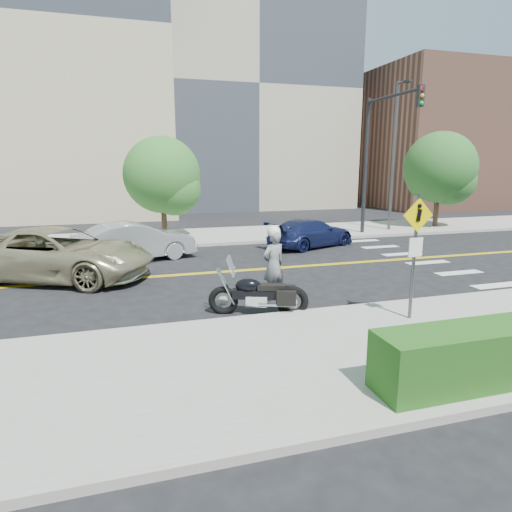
{
  "coord_description": "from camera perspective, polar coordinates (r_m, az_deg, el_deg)",
  "views": [
    {
      "loc": [
        -2.12,
        -14.67,
        3.79
      ],
      "look_at": [
        1.27,
        -3.08,
        1.2
      ],
      "focal_mm": 30.0,
      "sensor_mm": 36.0,
      "label": 1
    }
  ],
  "objects": [
    {
      "name": "sidewalk_far",
      "position": [
        22.58,
        -10.69,
        2.42
      ],
      "size": [
        60.0,
        5.0,
        0.15
      ],
      "primitive_type": "cube",
      "color": "#9E9B91",
      "rests_on": "ground_plane"
    },
    {
      "name": "building_mid",
      "position": [
        42.37,
        -2.45,
        20.52
      ],
      "size": [
        18.0,
        14.0,
        20.0
      ],
      "primitive_type": "cube",
      "color": "#A39984",
      "rests_on": "ground_plane"
    },
    {
      "name": "sidewalk_near",
      "position": [
        8.35,
        0.15,
        -14.31
      ],
      "size": [
        60.0,
        5.0,
        0.15
      ],
      "primitive_type": "cube",
      "color": "#9E9B91",
      "rests_on": "ground_plane"
    },
    {
      "name": "pedestrian_sign",
      "position": [
        10.63,
        20.48,
        1.44
      ],
      "size": [
        0.78,
        0.08,
        3.0
      ],
      "color": "#4C4C51",
      "rests_on": "sidewalk_near"
    },
    {
      "name": "suv",
      "position": [
        15.71,
        -24.93,
        0.26
      ],
      "size": [
        6.91,
        5.26,
        1.75
      ],
      "primitive_type": "imported",
      "rotation": [
        0.0,
        0.0,
        1.14
      ],
      "color": "tan",
      "rests_on": "ground"
    },
    {
      "name": "building_left",
      "position": [
        38.51,
        -30.4,
        23.63
      ],
      "size": [
        22.0,
        14.0,
        25.0
      ],
      "primitive_type": "cube",
      "color": "tan",
      "rests_on": "ground_plane"
    },
    {
      "name": "tree_far_b",
      "position": [
        27.74,
        23.31,
        10.8
      ],
      "size": [
        4.12,
        4.12,
        5.69
      ],
      "rotation": [
        0.0,
        0.0,
        -0.14
      ],
      "color": "#382619",
      "rests_on": "ground"
    },
    {
      "name": "motorcycle",
      "position": [
        10.94,
        0.36,
        -4.0
      ],
      "size": [
        2.59,
        1.52,
        1.51
      ],
      "primitive_type": null,
      "rotation": [
        0.0,
        0.0,
        -0.33
      ],
      "color": "black",
      "rests_on": "ground"
    },
    {
      "name": "building_right",
      "position": [
        44.69,
        23.46,
        13.97
      ],
      "size": [
        14.0,
        12.0,
        12.0
      ],
      "primitive_type": "cube",
      "color": "#8C5947",
      "rests_on": "ground_plane"
    },
    {
      "name": "motorcyclist",
      "position": [
        12.03,
        2.34,
        -0.96
      ],
      "size": [
        0.86,
        0.72,
        2.15
      ],
      "rotation": [
        0.0,
        0.0,
        3.52
      ],
      "color": "#A8A9AD",
      "rests_on": "ground"
    },
    {
      "name": "traffic_light",
      "position": [
        23.18,
        15.71,
        13.85
      ],
      "size": [
        0.28,
        4.5,
        7.0
      ],
      "color": "black",
      "rests_on": "sidewalk_far"
    },
    {
      "name": "lamp_post",
      "position": [
        25.45,
        17.84,
        12.35
      ],
      "size": [
        0.16,
        0.16,
        8.0
      ],
      "primitive_type": "cylinder",
      "color": "#4C4C51",
      "rests_on": "sidewalk_far"
    },
    {
      "name": "parked_car_silver",
      "position": [
        17.79,
        -15.77,
        1.9
      ],
      "size": [
        4.98,
        2.84,
        1.55
      ],
      "primitive_type": "imported",
      "rotation": [
        0.0,
        0.0,
        1.84
      ],
      "color": "#B1B2BA",
      "rests_on": "ground"
    },
    {
      "name": "tree_far_a",
      "position": [
        22.1,
        -12.4,
        10.49
      ],
      "size": [
        3.79,
        3.79,
        5.17
      ],
      "rotation": [
        0.0,
        0.0,
        0.33
      ],
      "color": "#382619",
      "rests_on": "ground"
    },
    {
      "name": "parked_car_blue",
      "position": [
        20.2,
        7.36,
        3.08
      ],
      "size": [
        4.87,
        3.35,
        1.31
      ],
      "primitive_type": "imported",
      "rotation": [
        0.0,
        0.0,
        1.94
      ],
      "color": "navy",
      "rests_on": "ground"
    },
    {
      "name": "ground_plane",
      "position": [
        15.3,
        -7.83,
        -2.35
      ],
      "size": [
        120.0,
        120.0,
        0.0
      ],
      "primitive_type": "plane",
      "color": "black",
      "rests_on": "ground"
    }
  ]
}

